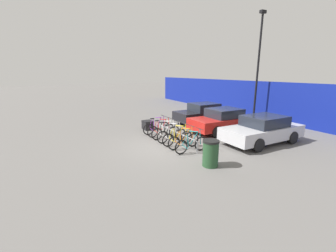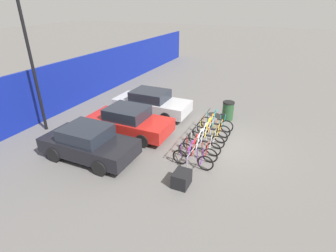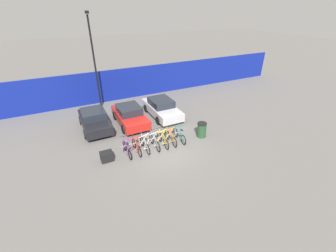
{
  "view_description": "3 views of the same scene",
  "coord_description": "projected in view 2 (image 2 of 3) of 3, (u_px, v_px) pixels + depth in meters",
  "views": [
    {
      "loc": [
        9.2,
        -4.96,
        3.53
      ],
      "look_at": [
        -1.34,
        0.78,
        0.63
      ],
      "focal_mm": 24.0,
      "sensor_mm": 36.0,
      "label": 1
    },
    {
      "loc": [
        -10.57,
        -2.18,
        6.01
      ],
      "look_at": [
        -0.61,
        2.34,
        0.72
      ],
      "focal_mm": 28.0,
      "sensor_mm": 36.0,
      "label": 2
    },
    {
      "loc": [
        -5.0,
        -10.47,
        7.98
      ],
      "look_at": [
        0.8,
        1.22,
        0.87
      ],
      "focal_mm": 24.0,
      "sensor_mm": 36.0,
      "label": 3
    }
  ],
  "objects": [
    {
      "name": "car_black",
      "position": [
        89.0,
        143.0,
        10.78
      ],
      "size": [
        1.91,
        3.95,
        1.4
      ],
      "color": "black",
      "rests_on": "ground"
    },
    {
      "name": "trash_bin",
      "position": [
        228.0,
        111.0,
        14.35
      ],
      "size": [
        0.63,
        0.63,
        1.03
      ],
      "color": "#234728",
      "rests_on": "ground"
    },
    {
      "name": "cargo_crate",
      "position": [
        182.0,
        179.0,
        9.29
      ],
      "size": [
        0.7,
        0.56,
        0.55
      ],
      "primitive_type": "cube",
      "color": "black",
      "rests_on": "ground"
    },
    {
      "name": "car_red",
      "position": [
        129.0,
        121.0,
        12.68
      ],
      "size": [
        1.91,
        4.06,
        1.4
      ],
      "color": "red",
      "rests_on": "ground"
    },
    {
      "name": "lamp_post",
      "position": [
        28.0,
        46.0,
        11.67
      ],
      "size": [
        0.24,
        0.44,
        7.56
      ],
      "color": "black",
      "rests_on": "ground"
    },
    {
      "name": "hoarding_wall",
      "position": [
        59.0,
        88.0,
        15.01
      ],
      "size": [
        36.0,
        0.16,
        2.85
      ],
      "primitive_type": "cube",
      "color": "navy",
      "rests_on": "ground"
    },
    {
      "name": "bicycle_silver",
      "position": [
        206.0,
        139.0,
        11.72
      ],
      "size": [
        0.68,
        1.71,
        1.05
      ],
      "rotation": [
        0.0,
        0.0,
        0.06
      ],
      "color": "black",
      "rests_on": "ground"
    },
    {
      "name": "bicycle_purple",
      "position": [
        193.0,
        159.0,
        10.25
      ],
      "size": [
        0.68,
        1.71,
        1.05
      ],
      "rotation": [
        0.0,
        0.0,
        -0.06
      ],
      "color": "black",
      "rests_on": "ground"
    },
    {
      "name": "bicycle_orange",
      "position": [
        213.0,
        129.0,
        12.66
      ],
      "size": [
        0.68,
        1.71,
        1.05
      ],
      "rotation": [
        0.0,
        0.0,
        0.06
      ],
      "color": "black",
      "rests_on": "ground"
    },
    {
      "name": "bicycle_white",
      "position": [
        202.0,
        146.0,
        11.18
      ],
      "size": [
        0.68,
        1.71,
        1.05
      ],
      "rotation": [
        0.0,
        0.0,
        -0.03
      ],
      "color": "black",
      "rests_on": "ground"
    },
    {
      "name": "bike_rack",
      "position": [
        203.0,
        136.0,
        11.72
      ],
      "size": [
        4.12,
        0.04,
        0.57
      ],
      "color": "gray",
      "rests_on": "ground"
    },
    {
      "name": "ground_plane",
      "position": [
        220.0,
        144.0,
        12.09
      ],
      "size": [
        120.0,
        120.0,
        0.0
      ],
      "primitive_type": "plane",
      "color": "#605E5B"
    },
    {
      "name": "bicycle_red",
      "position": [
        198.0,
        152.0,
        10.75
      ],
      "size": [
        0.68,
        1.71,
        1.05
      ],
      "rotation": [
        0.0,
        0.0,
        0.07
      ],
      "color": "black",
      "rests_on": "ground"
    },
    {
      "name": "bicycle_yellow",
      "position": [
        210.0,
        134.0,
        12.2
      ],
      "size": [
        0.68,
        1.71,
        1.05
      ],
      "rotation": [
        0.0,
        0.0,
        -0.05
      ],
      "color": "black",
      "rests_on": "ground"
    },
    {
      "name": "car_silver",
      "position": [
        152.0,
        103.0,
        14.97
      ],
      "size": [
        1.91,
        4.31,
        1.4
      ],
      "color": "#B7B7BC",
      "rests_on": "ground"
    },
    {
      "name": "bicycle_teal",
      "position": [
        216.0,
        124.0,
        13.18
      ],
      "size": [
        0.68,
        1.71,
        1.05
      ],
      "rotation": [
        0.0,
        0.0,
        0.05
      ],
      "color": "black",
      "rests_on": "ground"
    }
  ]
}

